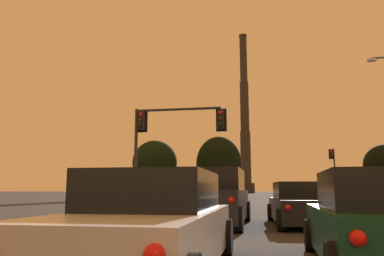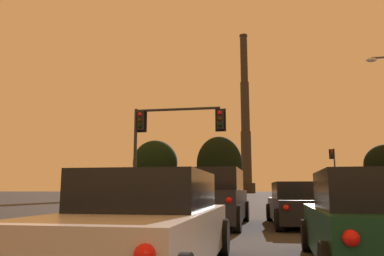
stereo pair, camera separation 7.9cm
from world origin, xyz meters
name	(u,v)px [view 1 (the left image)]	position (x,y,z in m)	size (l,w,h in m)	color
sedan_center_lane_front	(301,205)	(-0.17, 13.31, 0.67)	(2.16, 4.77, 1.43)	black
hatchback_center_lane_second	(380,224)	(0.15, 6.17, 0.66)	(2.08, 4.17, 1.44)	#0F3823
sedan_left_lane_second	(151,226)	(-3.08, 5.38, 0.67)	(2.00, 4.71, 1.43)	silver
suv_left_lane_front	(215,198)	(-3.00, 12.80, 0.90)	(2.24, 4.95, 1.86)	black
traffic_light_overhead_left	(166,132)	(-6.44, 19.78, 4.30)	(5.19, 0.50, 5.62)	#2D2D30
traffic_light_far_right	(333,166)	(7.87, 49.57, 4.14)	(0.78, 0.50, 6.33)	#2D2D30
smokestack	(245,129)	(-5.66, 141.04, 24.07)	(6.13, 6.13, 61.55)	#2B2722
treeline_far_left	(219,164)	(-10.13, 85.06, 7.08)	(10.31, 9.28, 13.29)	black
treeline_right_mid	(155,163)	(-25.00, 84.39, 7.46)	(10.42, 9.37, 12.64)	black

